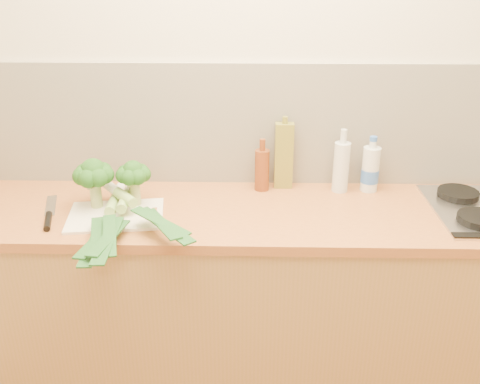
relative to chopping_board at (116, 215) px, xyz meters
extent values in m
plane|color=beige|center=(0.55, 0.38, 0.39)|extent=(3.50, 0.00, 3.50)
cube|color=silver|center=(0.55, 0.37, 0.26)|extent=(3.20, 0.02, 0.54)
cube|color=#A37644|center=(0.55, 0.08, -0.48)|extent=(3.20, 0.60, 0.86)
cube|color=#AF6D33|center=(0.55, 0.08, -0.03)|extent=(3.20, 0.62, 0.04)
cylinder|color=black|center=(1.42, -0.04, 0.02)|extent=(0.17, 0.17, 0.03)
cylinder|color=black|center=(1.42, 0.20, 0.02)|extent=(0.17, 0.17, 0.03)
cube|color=white|center=(0.00, 0.00, 0.00)|extent=(0.40, 0.32, 0.01)
cylinder|color=#99A560|center=(-0.09, 0.07, 0.05)|extent=(0.05, 0.05, 0.09)
sphere|color=#1A3D10|center=(-0.09, 0.07, 0.16)|extent=(0.10, 0.10, 0.10)
sphere|color=#1A3D10|center=(-0.05, 0.07, 0.15)|extent=(0.07, 0.07, 0.07)
sphere|color=#1A3D10|center=(-0.06, 0.11, 0.15)|extent=(0.07, 0.07, 0.07)
sphere|color=#1A3D10|center=(-0.10, 0.12, 0.15)|extent=(0.07, 0.07, 0.07)
sphere|color=#1A3D10|center=(-0.13, 0.09, 0.15)|extent=(0.07, 0.07, 0.07)
sphere|color=#1A3D10|center=(-0.13, 0.05, 0.15)|extent=(0.07, 0.07, 0.07)
sphere|color=#1A3D10|center=(-0.10, 0.03, 0.15)|extent=(0.07, 0.07, 0.07)
sphere|color=#1A3D10|center=(-0.06, 0.03, 0.15)|extent=(0.07, 0.07, 0.07)
cylinder|color=#99A560|center=(0.06, 0.10, 0.05)|extent=(0.05, 0.05, 0.09)
sphere|color=#1A3D10|center=(0.06, 0.10, 0.15)|extent=(0.09, 0.09, 0.09)
sphere|color=#1A3D10|center=(0.10, 0.10, 0.14)|extent=(0.06, 0.06, 0.06)
sphere|color=#1A3D10|center=(0.08, 0.13, 0.14)|extent=(0.06, 0.06, 0.06)
sphere|color=#1A3D10|center=(0.05, 0.14, 0.14)|extent=(0.06, 0.06, 0.06)
sphere|color=#1A3D10|center=(0.02, 0.11, 0.14)|extent=(0.06, 0.06, 0.06)
sphere|color=#1A3D10|center=(0.02, 0.08, 0.14)|extent=(0.06, 0.06, 0.06)
sphere|color=#1A3D10|center=(0.05, 0.06, 0.14)|extent=(0.06, 0.06, 0.06)
sphere|color=#1A3D10|center=(0.08, 0.07, 0.14)|extent=(0.06, 0.06, 0.06)
cylinder|color=white|center=(-0.03, 0.17, 0.03)|extent=(0.05, 0.12, 0.04)
cylinder|color=#8CB259|center=(-0.02, 0.05, 0.03)|extent=(0.05, 0.15, 0.04)
cube|color=#17431B|center=(-0.01, -0.25, 0.03)|extent=(0.08, 0.30, 0.02)
cube|color=#17431B|center=(-0.01, -0.27, 0.03)|extent=(0.07, 0.34, 0.01)
cube|color=#17431B|center=(-0.01, -0.24, 0.03)|extent=(0.11, 0.28, 0.02)
cylinder|color=white|center=(0.03, 0.16, 0.05)|extent=(0.04, 0.12, 0.04)
cylinder|color=#8CB259|center=(0.03, 0.03, 0.05)|extent=(0.05, 0.15, 0.04)
cube|color=#17431B|center=(0.04, -0.26, 0.05)|extent=(0.09, 0.30, 0.02)
cube|color=#17431B|center=(0.04, -0.28, 0.05)|extent=(0.06, 0.34, 0.01)
cube|color=#17431B|center=(0.04, -0.25, 0.05)|extent=(0.11, 0.28, 0.02)
cylinder|color=white|center=(-0.04, 0.12, 0.06)|extent=(0.10, 0.11, 0.04)
cylinder|color=#8CB259|center=(0.04, 0.03, 0.06)|extent=(0.12, 0.13, 0.04)
cube|color=#17431B|center=(0.22, -0.19, 0.06)|extent=(0.18, 0.28, 0.02)
cube|color=#17431B|center=(0.23, -0.21, 0.07)|extent=(0.25, 0.30, 0.01)
cube|color=#17431B|center=(0.21, -0.18, 0.07)|extent=(0.24, 0.21, 0.02)
cube|color=silver|center=(-0.29, 0.09, 0.00)|extent=(0.10, 0.21, 0.00)
cylinder|color=black|center=(-0.25, -0.07, 0.01)|extent=(0.06, 0.14, 0.03)
cube|color=olive|center=(0.68, 0.32, 0.14)|extent=(0.08, 0.05, 0.29)
cylinder|color=olive|center=(0.68, 0.32, 0.30)|extent=(0.02, 0.02, 0.03)
cylinder|color=silver|center=(0.93, 0.28, 0.10)|extent=(0.07, 0.07, 0.22)
cylinder|color=silver|center=(0.93, 0.28, 0.25)|extent=(0.03, 0.03, 0.06)
cylinder|color=brown|center=(0.58, 0.29, 0.09)|extent=(0.06, 0.06, 0.18)
cylinder|color=brown|center=(0.58, 0.29, 0.20)|extent=(0.03, 0.03, 0.05)
cylinder|color=silver|center=(1.06, 0.29, 0.09)|extent=(0.08, 0.08, 0.20)
cylinder|color=silver|center=(1.06, 0.29, 0.21)|extent=(0.03, 0.03, 0.03)
cylinder|color=blue|center=(1.06, 0.29, 0.06)|extent=(0.08, 0.08, 0.06)
camera|label=1|loc=(0.54, -1.89, 0.94)|focal=40.00mm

